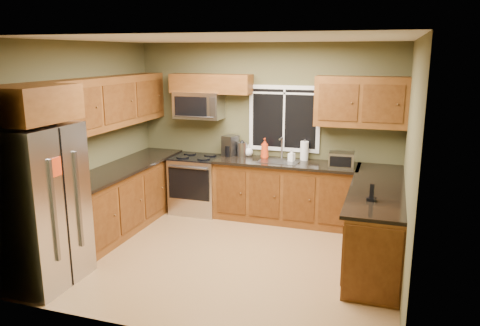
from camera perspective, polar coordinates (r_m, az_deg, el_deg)
The scene contains 29 objects.
floor at distance 6.14m, azimuth -1.49°, elevation -11.19°, with size 4.20×4.20×0.00m, color olive.
ceiling at distance 5.59m, azimuth -1.66°, elevation 14.88°, with size 4.20×4.20×0.00m, color white.
back_wall at distance 7.40m, azimuth 3.13°, elevation 4.00°, with size 4.20×4.20×0.00m, color brown.
front_wall at distance 4.12m, azimuth -10.02°, elevation -3.82°, with size 4.20×4.20×0.00m, color brown.
left_wall at distance 6.71m, azimuth -18.74°, elevation 2.32°, with size 3.60×3.60×0.00m, color brown.
right_wall at distance 5.40m, azimuth 19.92°, elevation -0.31°, with size 3.60×3.60×0.00m, color brown.
window at distance 7.29m, azimuth 5.40°, elevation 5.42°, with size 1.12×0.03×1.02m.
base_cabinets_left at distance 7.13m, azimuth -13.99°, elevation -4.19°, with size 0.60×2.65×0.90m, color brown.
countertop_left at distance 6.99m, azimuth -14.03°, elevation -0.53°, with size 0.65×2.65×0.04m, color black.
base_cabinets_back at distance 7.23m, azimuth 5.60°, elevation -3.60°, with size 2.17×0.60×0.90m, color brown.
countertop_back at distance 7.08m, azimuth 5.64°, elevation -0.02°, with size 2.17×0.65×0.04m, color black.
base_cabinets_peninsula at distance 6.17m, azimuth 16.34°, elevation -7.12°, with size 0.60×2.52×0.90m.
countertop_peninsula at distance 6.04m, azimuth 16.40°, elevation -2.88°, with size 0.65×2.50×0.04m, color black.
upper_cabinets_left at distance 6.92m, azimuth -15.61°, elevation 7.14°, with size 0.33×2.65×0.72m, color brown.
upper_cabinets_back_left at distance 7.43m, azimuth -3.57°, elevation 9.62°, with size 1.30×0.33×0.30m, color brown.
upper_cabinets_back_right at distance 6.94m, azimuth 14.55°, elevation 7.22°, with size 1.30×0.33×0.72m, color brown.
upper_cabinet_over_fridge at distance 5.39m, azimuth -24.42°, elevation 6.62°, with size 0.72×0.90×0.38m, color brown.
refrigerator at distance 5.61m, azimuth -23.30°, elevation -4.88°, with size 0.74×0.90×1.80m.
range at distance 7.63m, azimuth -5.25°, elevation -2.54°, with size 0.76×0.69×0.94m.
microwave at distance 7.51m, azimuth -5.05°, elevation 7.03°, with size 0.76×0.41×0.42m.
sink at distance 7.12m, azimuth 4.78°, elevation 0.33°, with size 0.60×0.42×0.36m.
toaster_oven at distance 6.85m, azimuth 12.27°, elevation 0.39°, with size 0.37×0.29×0.22m.
coffee_maker at distance 7.45m, azimuth -1.19°, elevation 2.05°, with size 0.26×0.30×0.32m.
kettle at distance 7.41m, azimuth 0.27°, elevation 1.78°, with size 0.16×0.16×0.27m.
paper_towel_roll at distance 7.20m, azimuth 7.85°, elevation 1.49°, with size 0.16×0.16×0.32m.
soap_bottle_a at distance 7.24m, azimuth 3.03°, elevation 1.78°, with size 0.12×0.12×0.32m, color red.
soap_bottle_b at distance 7.11m, azimuth 6.30°, elevation 0.95°, with size 0.08×0.09×0.19m, color white.
soap_bottle_c at distance 7.44m, azimuth 1.03°, elevation 1.56°, with size 0.14×0.14×0.18m, color white.
cordless_phone at distance 5.40m, azimuth 15.76°, elevation -3.87°, with size 0.11×0.11×0.20m.
Camera 1 is at (1.88, -5.26, 2.55)m, focal length 35.00 mm.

